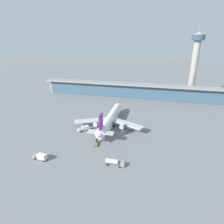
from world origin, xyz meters
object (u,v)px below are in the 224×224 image
object	(u,v)px
safety_cone_alpha	(87,135)
safety_cone_bravo	(119,143)
service_truck_under_wing_grey	(114,162)
safety_cone_charlie	(79,138)
service_truck_mid_apron_grey	(41,156)
control_tower	(195,60)
safety_cone_delta	(117,140)
airliner_on_stand	(110,119)
service_truck_by_tail_white	(84,128)
service_truck_near_nose_olive	(96,143)

from	to	relation	value
safety_cone_alpha	safety_cone_bravo	xyz separation A→B (m)	(21.01, -3.76, 0.00)
service_truck_under_wing_grey	safety_cone_charlie	bearing A→B (deg)	144.67
service_truck_mid_apron_grey	safety_cone_charlie	size ratio (longest dim) A/B	10.73
safety_cone_bravo	safety_cone_alpha	bearing A→B (deg)	169.86
control_tower	safety_cone_delta	world-z (taller)	control_tower
safety_cone_alpha	control_tower	bearing A→B (deg)	58.22
airliner_on_stand	safety_cone_delta	bearing A→B (deg)	-61.95
service_truck_mid_apron_grey	safety_cone_delta	xyz separation A→B (m)	(30.47, 28.05, -1.37)
service_truck_by_tail_white	safety_cone_charlie	bearing A→B (deg)	-84.34
service_truck_under_wing_grey	service_truck_near_nose_olive	bearing A→B (deg)	133.93
safety_cone_alpha	service_truck_by_tail_white	bearing A→B (deg)	128.74
service_truck_under_wing_grey	safety_cone_bravo	size ratio (longest dim) A/B	12.41
service_truck_mid_apron_grey	service_truck_by_tail_white	distance (m)	34.84
airliner_on_stand	safety_cone_delta	xyz separation A→B (m)	(9.69, -18.19, -4.75)
service_truck_under_wing_grey	safety_cone_alpha	xyz separation A→B (m)	(-23.29, 23.38, -1.39)
safety_cone_delta	service_truck_mid_apron_grey	bearing A→B (deg)	-137.37
service_truck_near_nose_olive	safety_cone_bravo	bearing A→B (deg)	22.40
airliner_on_stand	safety_cone_charlie	size ratio (longest dim) A/B	86.39
service_truck_under_wing_grey	safety_cone_alpha	distance (m)	33.04
service_truck_near_nose_olive	control_tower	size ratio (longest dim) A/B	0.10
airliner_on_stand	safety_cone_alpha	bearing A→B (deg)	-118.07
service_truck_under_wing_grey	service_truck_by_tail_white	distance (m)	39.89
service_truck_mid_apron_grey	safety_cone_bravo	world-z (taller)	service_truck_mid_apron_grey
safety_cone_alpha	service_truck_under_wing_grey	bearing A→B (deg)	-45.11
safety_cone_bravo	safety_cone_delta	xyz separation A→B (m)	(-1.97, 3.09, 0.00)
service_truck_mid_apron_grey	service_truck_near_nose_olive	bearing A→B (deg)	44.31
airliner_on_stand	service_truck_under_wing_grey	bearing A→B (deg)	-71.17
safety_cone_charlie	service_truck_mid_apron_grey	bearing A→B (deg)	-108.47
service_truck_under_wing_grey	safety_cone_alpha	bearing A→B (deg)	134.89
airliner_on_stand	service_truck_by_tail_white	size ratio (longest dim) A/B	8.80
service_truck_near_nose_olive	control_tower	xyz separation A→B (m)	(60.64, 121.26, 36.29)
service_truck_mid_apron_grey	control_tower	bearing A→B (deg)	60.12
service_truck_by_tail_white	safety_cone_delta	xyz separation A→B (m)	(23.37, -6.06, -1.37)
service_truck_by_tail_white	safety_cone_charlie	distance (m)	10.03
airliner_on_stand	service_truck_under_wing_grey	distance (m)	43.35
safety_cone_charlie	safety_cone_delta	xyz separation A→B (m)	(22.39, 3.83, 0.00)
service_truck_under_wing_grey	service_truck_by_tail_white	world-z (taller)	service_truck_by_tail_white
service_truck_by_tail_white	control_tower	bearing A→B (deg)	55.36
safety_cone_charlie	safety_cone_delta	distance (m)	22.71
control_tower	safety_cone_charlie	world-z (taller)	control_tower
safety_cone_charlie	safety_cone_delta	size ratio (longest dim) A/B	1.00
airliner_on_stand	safety_cone_delta	distance (m)	21.15
service_truck_under_wing_grey	safety_cone_bravo	world-z (taller)	service_truck_under_wing_grey
control_tower	safety_cone_alpha	size ratio (longest dim) A/B	97.03
service_truck_mid_apron_grey	safety_cone_charlie	bearing A→B (deg)	71.53
service_truck_near_nose_olive	safety_cone_alpha	size ratio (longest dim) A/B	9.91
airliner_on_stand	safety_cone_bravo	distance (m)	24.73
airliner_on_stand	service_truck_under_wing_grey	xyz separation A→B (m)	(13.95, -40.91, -3.36)
safety_cone_delta	safety_cone_bravo	bearing A→B (deg)	-57.48
safety_cone_bravo	service_truck_mid_apron_grey	bearing A→B (deg)	-142.43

